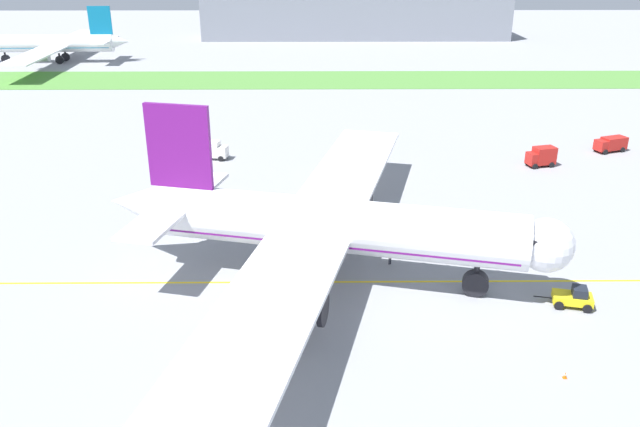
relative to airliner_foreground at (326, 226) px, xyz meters
name	(u,v)px	position (x,y,z in m)	size (l,w,h in m)	color
ground_plane	(292,284)	(-3.66, -1.29, -6.21)	(600.00, 600.00, 0.00)	gray
apron_taxi_line	(292,282)	(-3.66, -0.87, -6.20)	(280.00, 0.36, 0.01)	yellow
grass_median_strip	(305,80)	(-3.66, 109.60, -6.16)	(320.00, 24.00, 0.10)	#4C8438
airliner_foreground	(326,226)	(0.00, 0.00, 0.00)	(48.85, 76.97, 18.30)	white
pushback_tug	(574,297)	(24.63, -6.01, -5.24)	(5.71, 3.26, 2.13)	yellow
ground_crew_wingwalker_port	(390,256)	(7.27, 3.21, -5.14)	(0.55, 0.45, 1.75)	black
traffic_cone_near_nose	(565,375)	(19.68, -17.66, -5.92)	(0.36, 0.36, 0.58)	#F2590C
service_truck_baggage_loader	(211,149)	(-18.62, 42.15, -4.57)	(5.73, 3.15, 3.06)	white
service_truck_fuel_bowser	(541,156)	(35.56, 37.77, -4.52)	(4.93, 3.41, 3.19)	#B21E19
service_truck_catering_van	(611,144)	(50.20, 45.62, -4.79)	(6.05, 4.10, 2.53)	#B21E19
parked_airliner_far_centre	(53,44)	(-79.53, 137.21, -0.67)	(45.79, 71.68, 16.32)	white
terminal_building	(355,13)	(14.28, 190.18, 2.79)	(113.16, 20.00, 18.00)	gray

